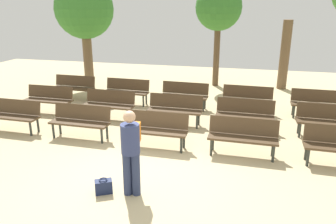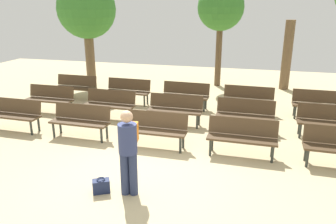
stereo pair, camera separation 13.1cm
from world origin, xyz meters
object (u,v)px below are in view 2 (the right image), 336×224
at_px(bench_r2_c0, 76,86).
at_px(tree_0, 221,8).
at_px(bench_r2_c3, 248,98).
at_px(handbag, 101,186).
at_px(bench_r1_c0, 50,97).
at_px(tree_1, 287,55).
at_px(bench_r0_c2, 155,127).
at_px(bench_r2_c1, 128,90).
at_px(bench_r1_c4, 329,120).
at_px(tree_3, 87,10).
at_px(bench_r1_c1, 110,103).
at_px(bench_r2_c4, 320,103).
at_px(bench_r0_c0, 14,113).
at_px(bench_r0_c3, 242,135).
at_px(bench_r1_c3, 245,113).
at_px(visitor_with_backpack, 128,147).
at_px(bench_r2_c2, 185,94).
at_px(bench_r0_c1, 81,119).
at_px(bench_r1_c2, 175,108).

height_order(bench_r2_c0, tree_0, tree_0).
height_order(bench_r2_c3, handbag, bench_r2_c3).
relative_size(bench_r1_c0, tree_1, 0.57).
relative_size(bench_r0_c2, bench_r2_c0, 0.99).
bearing_deg(bench_r2_c1, bench_r1_c4, -13.72).
xyz_separation_m(bench_r1_c0, bench_r2_c1, (2.09, 1.61, 0.00)).
bearing_deg(tree_3, bench_r1_c0, -83.15).
bearing_deg(tree_3, bench_r1_c1, -55.76).
bearing_deg(bench_r2_c4, bench_r0_c0, -158.35).
bearing_deg(bench_r0_c3, bench_r1_c3, 90.49).
xyz_separation_m(bench_r1_c3, visitor_with_backpack, (-1.95, -3.90, 0.43)).
distance_m(bench_r0_c3, bench_r1_c1, 4.43).
bearing_deg(handbag, bench_r2_c1, 106.39).
bearing_deg(bench_r2_c2, bench_r0_c3, -56.10).
bearing_deg(tree_1, bench_r0_c2, -116.60).
distance_m(bench_r2_c2, bench_r2_c3, 2.09).
bearing_deg(bench_r0_c3, bench_r0_c2, -178.23).
bearing_deg(bench_r2_c2, bench_r2_c4, 2.02).
bearing_deg(bench_r2_c1, bench_r2_c4, 0.80).
relative_size(bench_r0_c2, handbag, 4.36).
height_order(bench_r1_c0, bench_r1_c1, same).
distance_m(bench_r1_c4, bench_r2_c2, 4.52).
height_order(bench_r0_c0, bench_r0_c2, same).
distance_m(bench_r0_c2, bench_r2_c3, 3.96).
height_order(bench_r0_c1, handbag, bench_r0_c1).
xyz_separation_m(bench_r0_c1, bench_r1_c0, (-2.04, 1.68, 0.00)).
xyz_separation_m(bench_r0_c1, handbag, (1.73, -2.40, -0.37)).
bearing_deg(bench_r1_c3, bench_r0_c1, -158.29).
height_order(bench_r0_c0, bench_r0_c3, same).
height_order(bench_r0_c0, bench_r2_c2, same).
relative_size(visitor_with_backpack, handbag, 4.49).
distance_m(bench_r0_c0, bench_r2_c1, 3.91).
bearing_deg(tree_0, visitor_with_backpack, -93.60).
height_order(bench_r1_c1, bench_r2_c0, same).
distance_m(bench_r1_c4, bench_r2_c0, 8.61).
height_order(tree_1, tree_3, tree_3).
xyz_separation_m(tree_1, handbag, (-3.89, -9.34, -1.27)).
relative_size(bench_r1_c2, handbag, 4.36).
bearing_deg(bench_r1_c1, tree_0, 63.98).
relative_size(bench_r0_c0, tree_1, 0.57).
relative_size(bench_r2_c1, bench_r2_c4, 1.00).
bearing_deg(tree_0, bench_r1_c2, -96.94).
xyz_separation_m(bench_r1_c1, handbag, (1.62, -4.02, -0.37)).
xyz_separation_m(tree_3, visitor_with_backpack, (4.74, -7.71, -2.22)).
bearing_deg(bench_r2_c1, bench_r0_c2, -57.72).
xyz_separation_m(bench_r0_c0, bench_r1_c3, (6.29, 1.61, 0.00)).
bearing_deg(bench_r2_c0, bench_r1_c3, -14.25).
distance_m(bench_r2_c4, tree_0, 5.75).
bearing_deg(bench_r2_c3, bench_r2_c2, -178.51).
height_order(visitor_with_backpack, handbag, visitor_with_backpack).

